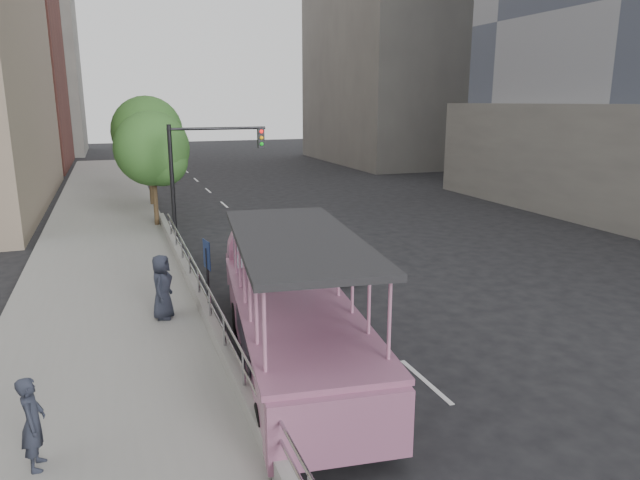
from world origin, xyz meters
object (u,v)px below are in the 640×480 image
at_px(car, 332,250).
at_px(street_tree_near, 154,152).
at_px(pedestrian_near, 33,423).
at_px(traffic_signal, 200,165).
at_px(duck_boat, 287,307).
at_px(parking_sign, 208,272).
at_px(pedestrian_far, 162,287).
at_px(street_tree_far, 149,134).

height_order(car, street_tree_near, street_tree_near).
xyz_separation_m(pedestrian_near, street_tree_near, (3.46, 18.83, 2.72)).
bearing_deg(traffic_signal, pedestrian_near, -108.19).
xyz_separation_m(duck_boat, parking_sign, (-1.52, 2.55, 0.33)).
distance_m(car, pedestrian_near, 13.18).
xyz_separation_m(duck_boat, pedestrian_far, (-2.73, 2.77, -0.04)).
relative_size(pedestrian_near, street_tree_far, 0.25).
relative_size(parking_sign, traffic_signal, 0.47).
bearing_deg(street_tree_far, car, -70.84).
height_order(pedestrian_far, street_tree_far, street_tree_far).
height_order(pedestrian_far, parking_sign, parking_sign).
height_order(traffic_signal, street_tree_near, street_tree_near).
xyz_separation_m(car, street_tree_near, (-5.46, 9.13, 3.05)).
bearing_deg(car, duck_boat, -101.50).
distance_m(duck_boat, street_tree_near, 15.80).
distance_m(parking_sign, traffic_signal, 9.78).
relative_size(car, traffic_signal, 0.87).
bearing_deg(street_tree_near, pedestrian_far, -94.11).
distance_m(pedestrian_far, street_tree_far, 19.00).
bearing_deg(parking_sign, street_tree_far, 90.32).
relative_size(street_tree_near, street_tree_far, 0.89).
bearing_deg(parking_sign, pedestrian_far, 169.89).
distance_m(street_tree_near, street_tree_far, 6.02).
bearing_deg(car, pedestrian_near, -114.31).
distance_m(duck_boat, parking_sign, 2.99).
xyz_separation_m(car, pedestrian_near, (-8.92, -9.70, 0.33)).
bearing_deg(pedestrian_far, duck_boat, -114.59).
distance_m(parking_sign, street_tree_far, 19.12).
xyz_separation_m(parking_sign, traffic_signal, (1.29, 9.50, 1.93)).
bearing_deg(duck_boat, traffic_signal, 91.06).
xyz_separation_m(car, pedestrian_far, (-6.37, -3.58, 0.43)).
xyz_separation_m(parking_sign, street_tree_far, (-0.10, 18.93, 2.74)).
distance_m(car, street_tree_far, 16.40).
xyz_separation_m(car, traffic_signal, (-3.86, 5.70, 2.73)).
xyz_separation_m(pedestrian_near, traffic_signal, (5.06, 15.40, 2.40)).
bearing_deg(street_tree_near, pedestrian_near, -100.42).
distance_m(pedestrian_near, parking_sign, 7.02).
relative_size(car, street_tree_far, 0.70).
bearing_deg(street_tree_far, street_tree_near, -91.91).
height_order(parking_sign, street_tree_far, street_tree_far).
bearing_deg(pedestrian_near, traffic_signal, -15.72).
bearing_deg(duck_boat, car, 60.21).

